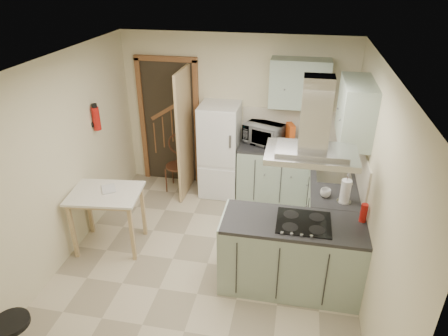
% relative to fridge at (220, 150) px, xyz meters
% --- Properties ---
extents(floor, '(4.20, 4.20, 0.00)m').
position_rel_fridge_xyz_m(floor, '(0.20, -1.80, -0.75)').
color(floor, beige).
rests_on(floor, ground).
extents(ceiling, '(4.20, 4.20, 0.00)m').
position_rel_fridge_xyz_m(ceiling, '(0.20, -1.80, 1.75)').
color(ceiling, silver).
rests_on(ceiling, back_wall).
extents(back_wall, '(3.60, 0.00, 3.60)m').
position_rel_fridge_xyz_m(back_wall, '(0.20, 0.30, 0.50)').
color(back_wall, beige).
rests_on(back_wall, floor).
extents(left_wall, '(0.00, 4.20, 4.20)m').
position_rel_fridge_xyz_m(left_wall, '(-1.60, -1.80, 0.50)').
color(left_wall, beige).
rests_on(left_wall, floor).
extents(right_wall, '(0.00, 4.20, 4.20)m').
position_rel_fridge_xyz_m(right_wall, '(2.00, -1.80, 0.50)').
color(right_wall, beige).
rests_on(right_wall, floor).
extents(doorway, '(1.10, 0.12, 2.10)m').
position_rel_fridge_xyz_m(doorway, '(-0.90, 0.27, 0.30)').
color(doorway, brown).
rests_on(doorway, floor).
extents(fridge, '(0.60, 0.60, 1.50)m').
position_rel_fridge_xyz_m(fridge, '(0.00, 0.00, 0.00)').
color(fridge, white).
rests_on(fridge, floor).
extents(counter_back, '(1.08, 0.60, 0.90)m').
position_rel_fridge_xyz_m(counter_back, '(0.86, 0.00, -0.30)').
color(counter_back, '#9EB2A0').
rests_on(counter_back, floor).
extents(counter_right, '(0.60, 1.95, 0.90)m').
position_rel_fridge_xyz_m(counter_right, '(1.70, -0.68, -0.30)').
color(counter_right, '#9EB2A0').
rests_on(counter_right, floor).
extents(splashback, '(1.68, 0.02, 0.50)m').
position_rel_fridge_xyz_m(splashback, '(1.16, 0.29, 0.40)').
color(splashback, beige).
rests_on(splashback, counter_back).
extents(wall_cabinet_back, '(0.85, 0.35, 0.70)m').
position_rel_fridge_xyz_m(wall_cabinet_back, '(1.15, 0.12, 1.10)').
color(wall_cabinet_back, '#9EB2A0').
rests_on(wall_cabinet_back, back_wall).
extents(wall_cabinet_right, '(0.35, 0.90, 0.70)m').
position_rel_fridge_xyz_m(wall_cabinet_right, '(1.82, -0.95, 1.10)').
color(wall_cabinet_right, '#9EB2A0').
rests_on(wall_cabinet_right, right_wall).
extents(peninsula, '(1.55, 0.65, 0.90)m').
position_rel_fridge_xyz_m(peninsula, '(1.22, -1.98, -0.30)').
color(peninsula, '#9EB2A0').
rests_on(peninsula, floor).
extents(hob, '(0.58, 0.50, 0.01)m').
position_rel_fridge_xyz_m(hob, '(1.32, -1.98, 0.16)').
color(hob, black).
rests_on(hob, peninsula).
extents(extractor_hood, '(0.90, 0.55, 0.10)m').
position_rel_fridge_xyz_m(extractor_hood, '(1.32, -1.98, 0.97)').
color(extractor_hood, silver).
rests_on(extractor_hood, ceiling).
extents(sink, '(0.45, 0.40, 0.01)m').
position_rel_fridge_xyz_m(sink, '(1.70, -0.85, 0.16)').
color(sink, silver).
rests_on(sink, counter_right).
extents(fire_extinguisher, '(0.10, 0.10, 0.32)m').
position_rel_fridge_xyz_m(fire_extinguisher, '(-1.54, -0.90, 0.75)').
color(fire_extinguisher, '#B2140F').
rests_on(fire_extinguisher, left_wall).
extents(drop_leaf_table, '(0.95, 0.75, 0.82)m').
position_rel_fridge_xyz_m(drop_leaf_table, '(-1.14, -1.67, -0.34)').
color(drop_leaf_table, '#D7C284').
rests_on(drop_leaf_table, floor).
extents(bentwood_chair, '(0.40, 0.40, 0.85)m').
position_rel_fridge_xyz_m(bentwood_chair, '(-0.70, -0.05, -0.33)').
color(bentwood_chair, '#472F17').
rests_on(bentwood_chair, floor).
extents(microwave, '(0.66, 0.56, 0.31)m').
position_rel_fridge_xyz_m(microwave, '(0.67, 0.07, 0.31)').
color(microwave, black).
rests_on(microwave, counter_back).
extents(kettle, '(0.16, 0.16, 0.20)m').
position_rel_fridge_xyz_m(kettle, '(1.29, 0.05, 0.25)').
color(kettle, silver).
rests_on(kettle, counter_back).
extents(cereal_box, '(0.15, 0.23, 0.32)m').
position_rel_fridge_xyz_m(cereal_box, '(1.08, 0.12, 0.31)').
color(cereal_box, '#EE5A1C').
rests_on(cereal_box, counter_back).
extents(soap_bottle, '(0.12, 0.13, 0.22)m').
position_rel_fridge_xyz_m(soap_bottle, '(1.74, -0.34, 0.26)').
color(soap_bottle, '#B0AEBA').
rests_on(soap_bottle, counter_right).
extents(paper_towel, '(0.14, 0.14, 0.30)m').
position_rel_fridge_xyz_m(paper_towel, '(1.78, -1.46, 0.30)').
color(paper_towel, silver).
rests_on(paper_towel, counter_right).
extents(cup, '(0.17, 0.17, 0.10)m').
position_rel_fridge_xyz_m(cup, '(1.57, -1.38, 0.20)').
color(cup, silver).
rests_on(cup, counter_right).
extents(red_bottle, '(0.08, 0.08, 0.21)m').
position_rel_fridge_xyz_m(red_bottle, '(1.95, -1.83, 0.26)').
color(red_bottle, red).
rests_on(red_bottle, peninsula).
extents(book, '(0.26, 0.28, 0.10)m').
position_rel_fridge_xyz_m(book, '(-1.20, -1.64, 0.12)').
color(book, maroon).
rests_on(book, drop_leaf_table).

